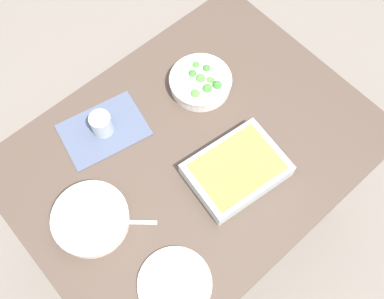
{
  "coord_description": "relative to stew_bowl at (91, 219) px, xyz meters",
  "views": [
    {
      "loc": [
        0.42,
        0.48,
        2.1
      ],
      "look_at": [
        0.0,
        0.0,
        0.74
      ],
      "focal_mm": 41.91,
      "sensor_mm": 36.0,
      "label": 1
    }
  ],
  "objects": [
    {
      "name": "drink_cup",
      "position": [
        -0.22,
        -0.24,
        0.01
      ],
      "size": [
        0.07,
        0.07,
        0.08
      ],
      "color": "#B2BCC6",
      "rests_on": "dining_table"
    },
    {
      "name": "stew_bowl",
      "position": [
        0.0,
        0.0,
        0.0
      ],
      "size": [
        0.24,
        0.24,
        0.06
      ],
      "color": "silver",
      "rests_on": "dining_table"
    },
    {
      "name": "ground_plane",
      "position": [
        -0.4,
        0.02,
        -0.77
      ],
      "size": [
        6.0,
        6.0,
        0.0
      ],
      "primitive_type": "plane",
      "color": "slate"
    },
    {
      "name": "side_plate",
      "position": [
        -0.07,
        0.31,
        -0.03
      ],
      "size": [
        0.22,
        0.22,
        0.01
      ],
      "primitive_type": "cylinder",
      "color": "silver",
      "rests_on": "dining_table"
    },
    {
      "name": "broccoli_bowl",
      "position": [
        -0.59,
        -0.15,
        -0.0
      ],
      "size": [
        0.22,
        0.22,
        0.07
      ],
      "color": "silver",
      "rests_on": "dining_table"
    },
    {
      "name": "spoon_by_stew",
      "position": [
        -0.06,
        0.06,
        -0.03
      ],
      "size": [
        0.14,
        0.13,
        0.01
      ],
      "color": "silver",
      "rests_on": "dining_table"
    },
    {
      "name": "dining_table",
      "position": [
        -0.4,
        0.02,
        -0.12
      ],
      "size": [
        1.2,
        0.9,
        0.74
      ],
      "color": "#4C3D33",
      "rests_on": "ground_plane"
    },
    {
      "name": "baking_dish",
      "position": [
        -0.45,
        0.18,
        0.0
      ],
      "size": [
        0.32,
        0.25,
        0.06
      ],
      "color": "silver",
      "rests_on": "dining_table"
    },
    {
      "name": "placemat",
      "position": [
        -0.22,
        -0.24,
        -0.03
      ],
      "size": [
        0.31,
        0.25,
        0.0
      ],
      "primitive_type": "cube",
      "rotation": [
        0.0,
        0.0,
        -0.2
      ],
      "color": "#4C5670",
      "rests_on": "dining_table"
    }
  ]
}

